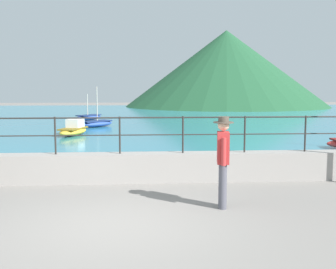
{
  "coord_description": "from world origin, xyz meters",
  "views": [
    {
      "loc": [
        0.45,
        -6.88,
        2.28
      ],
      "look_at": [
        1.2,
        3.7,
        1.1
      ],
      "focal_mm": 44.73,
      "sensor_mm": 36.0,
      "label": 1
    }
  ],
  "objects_px": {
    "person_walking": "(223,157)",
    "boat_1": "(73,130)",
    "boat_2": "(96,123)",
    "boat_3": "(89,117)"
  },
  "relations": [
    {
      "from": "boat_2",
      "to": "boat_3",
      "type": "bearing_deg",
      "value": 101.05
    },
    {
      "from": "boat_1",
      "to": "boat_3",
      "type": "distance_m",
      "value": 9.61
    },
    {
      "from": "person_walking",
      "to": "boat_3",
      "type": "xyz_separation_m",
      "value": [
        -5.07,
        21.85,
        -0.72
      ]
    },
    {
      "from": "person_walking",
      "to": "boat_1",
      "type": "distance_m",
      "value": 13.12
    },
    {
      "from": "boat_2",
      "to": "boat_3",
      "type": "xyz_separation_m",
      "value": [
        -1.04,
        5.32,
        -0.0
      ]
    },
    {
      "from": "boat_2",
      "to": "boat_3",
      "type": "relative_size",
      "value": 0.96
    },
    {
      "from": "boat_3",
      "to": "boat_1",
      "type": "bearing_deg",
      "value": -87.57
    },
    {
      "from": "boat_1",
      "to": "boat_2",
      "type": "distance_m",
      "value": 4.32
    },
    {
      "from": "boat_2",
      "to": "boat_1",
      "type": "bearing_deg",
      "value": -98.42
    },
    {
      "from": "boat_1",
      "to": "boat_3",
      "type": "xyz_separation_m",
      "value": [
        -0.41,
        9.6,
        -0.07
      ]
    }
  ]
}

